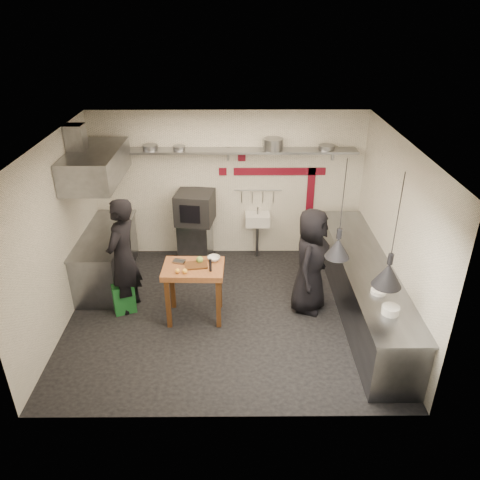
{
  "coord_description": "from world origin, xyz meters",
  "views": [
    {
      "loc": [
        0.16,
        -6.16,
        4.53
      ],
      "look_at": [
        0.21,
        0.3,
        1.18
      ],
      "focal_mm": 35.0,
      "sensor_mm": 36.0,
      "label": 1
    }
  ],
  "objects_px": {
    "oven_stand": "(195,240)",
    "prep_table": "(195,292)",
    "combi_oven": "(195,207)",
    "chef_left": "(123,257)",
    "green_bin": "(123,296)",
    "chef_right": "(311,261)"
  },
  "relations": [
    {
      "from": "chef_left",
      "to": "chef_right",
      "type": "xyz_separation_m",
      "value": [
        2.92,
        0.0,
        -0.09
      ]
    },
    {
      "from": "prep_table",
      "to": "chef_right",
      "type": "bearing_deg",
      "value": 8.79
    },
    {
      "from": "prep_table",
      "to": "combi_oven",
      "type": "bearing_deg",
      "value": 94.88
    },
    {
      "from": "chef_left",
      "to": "prep_table",
      "type": "bearing_deg",
      "value": 93.73
    },
    {
      "from": "combi_oven",
      "to": "chef_left",
      "type": "distance_m",
      "value": 1.91
    },
    {
      "from": "combi_oven",
      "to": "chef_right",
      "type": "bearing_deg",
      "value": -31.18
    },
    {
      "from": "prep_table",
      "to": "chef_right",
      "type": "relative_size",
      "value": 0.53
    },
    {
      "from": "combi_oven",
      "to": "prep_table",
      "type": "distance_m",
      "value": 1.96
    },
    {
      "from": "chef_right",
      "to": "green_bin",
      "type": "bearing_deg",
      "value": 115.35
    },
    {
      "from": "combi_oven",
      "to": "prep_table",
      "type": "relative_size",
      "value": 0.73
    },
    {
      "from": "oven_stand",
      "to": "prep_table",
      "type": "bearing_deg",
      "value": -76.97
    },
    {
      "from": "green_bin",
      "to": "chef_right",
      "type": "relative_size",
      "value": 0.29
    },
    {
      "from": "oven_stand",
      "to": "prep_table",
      "type": "relative_size",
      "value": 0.87
    },
    {
      "from": "oven_stand",
      "to": "chef_left",
      "type": "relative_size",
      "value": 0.42
    },
    {
      "from": "prep_table",
      "to": "chef_left",
      "type": "relative_size",
      "value": 0.48
    },
    {
      "from": "combi_oven",
      "to": "green_bin",
      "type": "distance_m",
      "value": 2.14
    },
    {
      "from": "green_bin",
      "to": "chef_left",
      "type": "distance_m",
      "value": 0.72
    },
    {
      "from": "green_bin",
      "to": "prep_table",
      "type": "distance_m",
      "value": 1.21
    },
    {
      "from": "combi_oven",
      "to": "chef_left",
      "type": "bearing_deg",
      "value": -112.64
    },
    {
      "from": "oven_stand",
      "to": "green_bin",
      "type": "distance_m",
      "value": 1.97
    },
    {
      "from": "green_bin",
      "to": "prep_table",
      "type": "bearing_deg",
      "value": -9.51
    },
    {
      "from": "green_bin",
      "to": "chef_right",
      "type": "xyz_separation_m",
      "value": [
        2.99,
        0.04,
        0.62
      ]
    }
  ]
}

